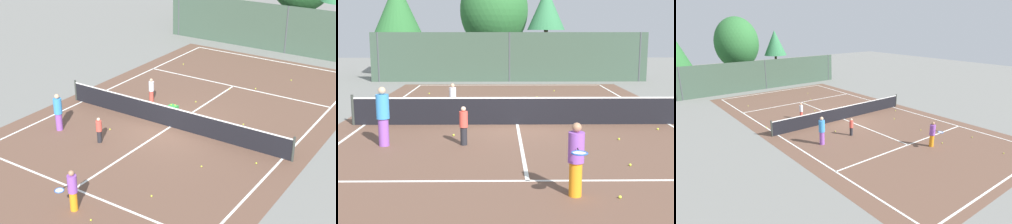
{
  "view_description": "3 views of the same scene",
  "coord_description": "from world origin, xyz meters",
  "views": [
    {
      "loc": [
        11.61,
        -17.61,
        9.99
      ],
      "look_at": [
        0.44,
        -0.87,
        1.18
      ],
      "focal_mm": 53.77,
      "sensor_mm": 36.0,
      "label": 1
    },
    {
      "loc": [
        -0.63,
        -16.63,
        3.42
      ],
      "look_at": [
        -0.45,
        -3.03,
        1.0
      ],
      "focal_mm": 50.24,
      "sensor_mm": 36.0,
      "label": 2
    },
    {
      "loc": [
        -13.42,
        -17.15,
        7.14
      ],
      "look_at": [
        -0.69,
        -0.96,
        0.93
      ],
      "focal_mm": 31.86,
      "sensor_mm": 36.0,
      "label": 3
    }
  ],
  "objects": [
    {
      "name": "tree_0",
      "position": [
        2.61,
        16.63,
        4.75
      ],
      "size": [
        2.62,
        2.62,
        6.25
      ],
      "color": "brown",
      "rests_on": "ground_plane"
    },
    {
      "name": "player_3",
      "position": [
        0.92,
        -7.4,
        0.8
      ],
      "size": [
        0.37,
        0.9,
        1.55
      ],
      "color": "orange",
      "rests_on": "ground_plane"
    },
    {
      "name": "tennis_ball_5",
      "position": [
        -0.54,
        3.21,
        0.03
      ],
      "size": [
        0.07,
        0.07,
        0.07
      ],
      "primitive_type": "sphere",
      "color": "#CCE533",
      "rests_on": "ground_plane"
    },
    {
      "name": "tree_1",
      "position": [
        -1.05,
        19.24,
        4.77
      ],
      "size": [
        5.07,
        5.19,
        7.82
      ],
      "color": "brown",
      "rests_on": "ground_plane"
    },
    {
      "name": "ground_plane",
      "position": [
        0.0,
        0.0,
        0.0
      ],
      "size": [
        80.0,
        80.0,
        0.0
      ],
      "primitive_type": "plane",
      "color": "slate"
    },
    {
      "name": "tennis_ball_12",
      "position": [
        0.07,
        5.81,
        0.03
      ],
      "size": [
        0.07,
        0.07,
        0.07
      ],
      "primitive_type": "sphere",
      "color": "#CCE533",
      "rests_on": "ground_plane"
    },
    {
      "name": "tennis_ball_13",
      "position": [
        2.73,
        2.06,
        0.03
      ],
      "size": [
        0.07,
        0.07,
        0.07
      ],
      "primitive_type": "sphere",
      "color": "#CCE533",
      "rests_on": "ground_plane"
    },
    {
      "name": "court_surface",
      "position": [
        0.0,
        0.0,
        0.0
      ],
      "size": [
        13.0,
        25.0,
        0.01
      ],
      "color": "brown",
      "rests_on": "ground_plane"
    },
    {
      "name": "tree_2",
      "position": [
        -8.22,
        19.06,
        4.66
      ],
      "size": [
        4.14,
        4.14,
        6.98
      ],
      "color": "brown",
      "rests_on": "ground_plane"
    },
    {
      "name": "tennis_ball_7",
      "position": [
        1.24,
        6.67,
        0.03
      ],
      "size": [
        0.07,
        0.07,
        0.07
      ],
      "primitive_type": "sphere",
      "color": "#CCE533",
      "rests_on": "ground_plane"
    },
    {
      "name": "tennis_ball_3",
      "position": [
        -5.48,
        1.84,
        0.03
      ],
      "size": [
        0.07,
        0.07,
        0.07
      ],
      "primitive_type": "sphere",
      "color": "#CCE533",
      "rests_on": "ground_plane"
    },
    {
      "name": "tennis_net",
      "position": [
        0.0,
        0.0,
        0.51
      ],
      "size": [
        11.9,
        0.1,
        1.1
      ],
      "color": "#333833",
      "rests_on": "ground_plane"
    },
    {
      "name": "tennis_ball_10",
      "position": [
        -4.38,
        8.11,
        0.03
      ],
      "size": [
        0.07,
        0.07,
        0.07
      ],
      "primitive_type": "sphere",
      "color": "#CCE533",
      "rests_on": "ground_plane"
    },
    {
      "name": "tennis_ball_4",
      "position": [
        -2.13,
        -1.81,
        0.03
      ],
      "size": [
        0.07,
        0.07,
        0.07
      ],
      "primitive_type": "sphere",
      "color": "#CCE533",
      "rests_on": "ground_plane"
    },
    {
      "name": "ball_crate",
      "position": [
        -0.82,
        1.45,
        0.18
      ],
      "size": [
        0.46,
        0.38,
        0.43
      ],
      "color": "green",
      "rests_on": "ground_plane"
    },
    {
      "name": "player_0",
      "position": [
        -2.52,
        2.02,
        0.65
      ],
      "size": [
        0.27,
        0.27,
        1.27
      ],
      "color": "#E54C3F",
      "rests_on": "ground_plane"
    },
    {
      "name": "player_2",
      "position": [
        -1.7,
        -3.01,
        0.6
      ],
      "size": [
        0.25,
        0.25,
        1.17
      ],
      "color": "#232328",
      "rests_on": "ground_plane"
    },
    {
      "name": "tennis_ball_6",
      "position": [
        4.78,
        -0.99,
        0.03
      ],
      "size": [
        0.07,
        0.07,
        0.07
      ],
      "primitive_type": "sphere",
      "color": "#CCE533",
      "rests_on": "ground_plane"
    },
    {
      "name": "tennis_ball_1",
      "position": [
        3.08,
        -2.43,
        0.03
      ],
      "size": [
        0.07,
        0.07,
        0.07
      ],
      "primitive_type": "sphere",
      "color": "#CCE533",
      "rests_on": "ground_plane"
    },
    {
      "name": "tennis_ball_8",
      "position": [
        2.37,
        9.07,
        0.03
      ],
      "size": [
        0.07,
        0.07,
        0.07
      ],
      "primitive_type": "sphere",
      "color": "#CCE533",
      "rests_on": "ground_plane"
    },
    {
      "name": "tennis_ball_0",
      "position": [
        2.66,
        -5.25,
        0.03
      ],
      "size": [
        0.07,
        0.07,
        0.07
      ],
      "primitive_type": "sphere",
      "color": "#CCE533",
      "rests_on": "ground_plane"
    },
    {
      "name": "tennis_ball_9",
      "position": [
        1.82,
        -7.54,
        0.03
      ],
      "size": [
        0.07,
        0.07,
        0.07
      ],
      "primitive_type": "sphere",
      "color": "#CCE533",
      "rests_on": "ground_plane"
    },
    {
      "name": "player_1",
      "position": [
        -4.05,
        -3.07,
        0.9
      ],
      "size": [
        0.38,
        0.38,
        1.76
      ],
      "color": "purple",
      "rests_on": "ground_plane"
    },
    {
      "name": "perimeter_fence",
      "position": [
        0.0,
        14.0,
        1.6
      ],
      "size": [
        18.0,
        0.12,
        3.2
      ],
      "color": "#384C3D",
      "rests_on": "ground_plane"
    }
  ]
}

